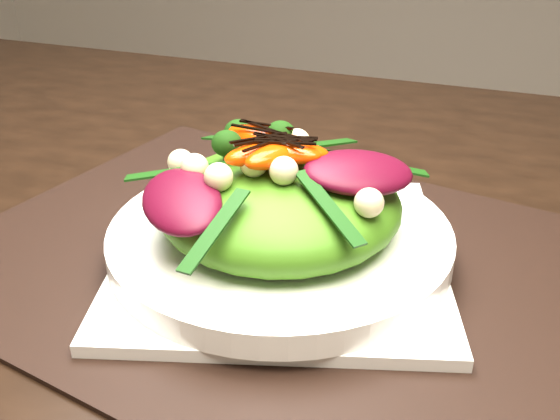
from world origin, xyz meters
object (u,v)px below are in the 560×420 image
(dining_table, at_px, (213,212))
(lettuce_mound, at_px, (280,204))
(placemat, at_px, (280,261))
(plate_base, at_px, (280,253))
(orange_segment, at_px, (298,143))
(salad_bowl, at_px, (280,237))

(dining_table, height_order, lettuce_mound, dining_table)
(dining_table, bearing_deg, lettuce_mound, -41.52)
(dining_table, relative_size, placemat, 3.04)
(placemat, height_order, plate_base, plate_base)
(orange_segment, bearing_deg, lettuce_mound, -94.63)
(placemat, xyz_separation_m, plate_base, (0.00, 0.00, 0.01))
(placemat, distance_m, orange_segment, 0.10)
(placemat, relative_size, orange_segment, 8.05)
(dining_table, distance_m, plate_base, 0.15)
(placemat, xyz_separation_m, lettuce_mound, (0.00, 0.00, 0.05))
(plate_base, height_order, salad_bowl, salad_bowl)
(placemat, bearing_deg, lettuce_mound, 45.00)
(lettuce_mound, distance_m, orange_segment, 0.05)
(plate_base, distance_m, lettuce_mound, 0.05)
(plate_base, distance_m, orange_segment, 0.09)
(dining_table, height_order, salad_bowl, dining_table)
(placemat, bearing_deg, orange_segment, 85.37)
(plate_base, relative_size, salad_bowl, 0.94)
(dining_table, xyz_separation_m, placemat, (0.11, -0.09, 0.02))
(salad_bowl, xyz_separation_m, orange_segment, (0.00, 0.03, 0.07))
(placemat, bearing_deg, salad_bowl, 0.00)
(placemat, height_order, orange_segment, orange_segment)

